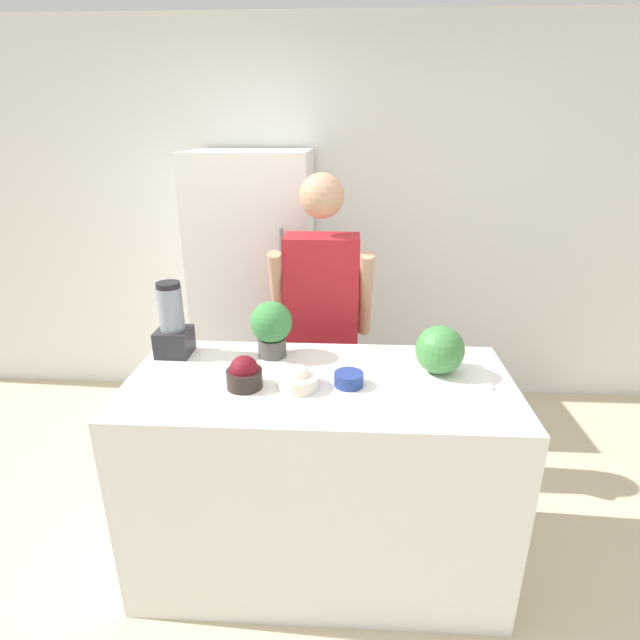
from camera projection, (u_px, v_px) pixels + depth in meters
ground_plane at (315, 627)px, 2.05m from camera, size 14.00×14.00×0.00m
wall_back at (333, 222)px, 3.52m from camera, size 8.00×0.06×2.60m
counter_island at (320, 474)px, 2.23m from camera, size 1.59×0.74×0.95m
refrigerator at (257, 292)px, 3.33m from camera, size 0.73×0.69×1.80m
person at (322, 330)px, 2.72m from camera, size 0.53×0.27×1.72m
cutting_board at (443, 374)px, 2.09m from camera, size 0.35×0.24×0.01m
watermelon at (440, 350)px, 2.06m from camera, size 0.20×0.20×0.20m
bowl_cherries at (244, 374)px, 1.98m from camera, size 0.14×0.14×0.13m
bowl_cream at (299, 379)px, 1.98m from camera, size 0.17×0.17×0.10m
bowl_small_blue at (349, 379)px, 2.00m from camera, size 0.12×0.12×0.05m
blender at (172, 325)px, 2.24m from camera, size 0.15×0.15×0.34m
potted_plant at (271, 326)px, 2.22m from camera, size 0.19×0.19×0.26m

